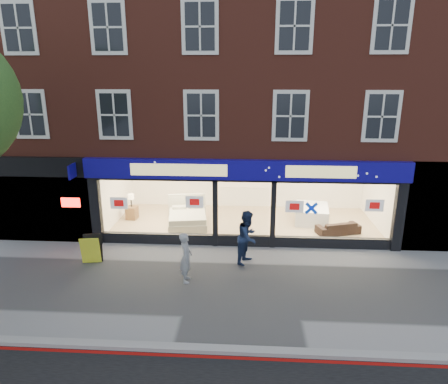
# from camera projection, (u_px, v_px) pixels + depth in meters

# --- Properties ---
(ground) EXTENTS (120.00, 120.00, 0.00)m
(ground) POSITION_uv_depth(u_px,v_px,m) (242.00, 288.00, 11.96)
(ground) COLOR gray
(ground) RESTS_ON ground
(kerb_line) EXTENTS (60.00, 0.10, 0.01)m
(kerb_line) POSITION_uv_depth(u_px,v_px,m) (240.00, 358.00, 9.00)
(kerb_line) COLOR #8C0A07
(kerb_line) RESTS_ON ground
(kerb_stone) EXTENTS (60.00, 0.25, 0.12)m
(kerb_stone) POSITION_uv_depth(u_px,v_px,m) (240.00, 350.00, 9.17)
(kerb_stone) COLOR gray
(kerb_stone) RESTS_ON ground
(showroom_floor) EXTENTS (11.00, 4.50, 0.10)m
(showroom_floor) POSITION_uv_depth(u_px,v_px,m) (244.00, 223.00, 16.97)
(showroom_floor) COLOR tan
(showroom_floor) RESTS_ON ground
(building) EXTENTS (19.00, 8.26, 10.30)m
(building) POSITION_uv_depth(u_px,v_px,m) (247.00, 61.00, 16.69)
(building) COLOR maroon
(building) RESTS_ON ground
(display_bed) EXTENTS (1.86, 2.15, 1.08)m
(display_bed) POSITION_uv_depth(u_px,v_px,m) (187.00, 217.00, 16.62)
(display_bed) COLOR beige
(display_bed) RESTS_ON showroom_floor
(bedside_table) EXTENTS (0.51, 0.51, 0.55)m
(bedside_table) POSITION_uv_depth(u_px,v_px,m) (132.00, 213.00, 17.28)
(bedside_table) COLOR brown
(bedside_table) RESTS_ON showroom_floor
(mattress_stack) EXTENTS (1.55, 1.86, 0.67)m
(mattress_stack) POSITION_uv_depth(u_px,v_px,m) (311.00, 214.00, 16.96)
(mattress_stack) COLOR silver
(mattress_stack) RESTS_ON showroom_floor
(sofa) EXTENTS (1.82, 1.15, 0.50)m
(sofa) POSITION_uv_depth(u_px,v_px,m) (338.00, 227.00, 15.71)
(sofa) COLOR black
(sofa) RESTS_ON showroom_floor
(a_board) EXTENTS (0.70, 0.51, 0.98)m
(a_board) POSITION_uv_depth(u_px,v_px,m) (92.00, 249.00, 13.43)
(a_board) COLOR yellow
(a_board) RESTS_ON ground
(pedestrian_grey) EXTENTS (0.41, 0.60, 1.59)m
(pedestrian_grey) POSITION_uv_depth(u_px,v_px,m) (186.00, 257.00, 12.15)
(pedestrian_grey) COLOR #93959A
(pedestrian_grey) RESTS_ON ground
(pedestrian_blue) EXTENTS (1.00, 1.10, 1.83)m
(pedestrian_blue) POSITION_uv_depth(u_px,v_px,m) (248.00, 237.00, 13.34)
(pedestrian_blue) COLOR #182544
(pedestrian_blue) RESTS_ON ground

